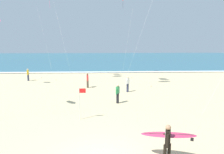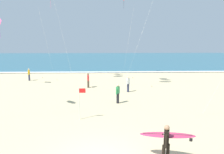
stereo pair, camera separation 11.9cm
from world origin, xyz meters
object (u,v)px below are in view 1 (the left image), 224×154
(surfer_lead, at_px, (168,138))
(lifeguard_flag, at_px, (80,100))
(bystander_yellow_top, at_px, (28,75))
(bystander_green_top, at_px, (118,93))
(bystander_red_top, at_px, (88,80))
(kite_diamond_scarlet_distant, at_px, (123,1))
(bystander_white_top, at_px, (128,84))

(surfer_lead, distance_m, lifeguard_flag, 6.25)
(bystander_yellow_top, relative_size, lifeguard_flag, 0.76)
(bystander_green_top, height_order, bystander_yellow_top, same)
(bystander_red_top, bearing_deg, bystander_yellow_top, 151.88)
(surfer_lead, xyz_separation_m, lifeguard_flag, (-4.08, 4.73, 0.22))
(kite_diamond_scarlet_distant, height_order, bystander_green_top, kite_diamond_scarlet_distant)
(surfer_lead, height_order, bystander_green_top, surfer_lead)
(bystander_white_top, height_order, lifeguard_flag, lifeguard_flag)
(bystander_red_top, relative_size, bystander_white_top, 1.00)
(bystander_yellow_top, distance_m, bystander_white_top, 13.71)
(bystander_yellow_top, bearing_deg, surfer_lead, -55.54)
(bystander_green_top, bearing_deg, bystander_yellow_top, 137.56)
(surfer_lead, distance_m, kite_diamond_scarlet_distant, 24.05)
(kite_diamond_scarlet_distant, relative_size, bystander_green_top, 7.46)
(bystander_red_top, bearing_deg, kite_diamond_scarlet_distant, 60.70)
(kite_diamond_scarlet_distant, height_order, lifeguard_flag, kite_diamond_scarlet_distant)
(kite_diamond_scarlet_distant, xyz_separation_m, lifeguard_flag, (-4.36, -17.28, -9.46))
(bystander_red_top, distance_m, lifeguard_flag, 9.03)
(bystander_green_top, height_order, bystander_red_top, same)
(bystander_yellow_top, bearing_deg, kite_diamond_scarlet_distant, 17.47)
(surfer_lead, distance_m, bystander_green_top, 8.19)
(bystander_white_top, bearing_deg, kite_diamond_scarlet_distant, 87.27)
(kite_diamond_scarlet_distant, distance_m, bystander_red_top, 13.71)
(lifeguard_flag, bearing_deg, bystander_green_top, 51.83)
(surfer_lead, xyz_separation_m, kite_diamond_scarlet_distant, (0.28, 22.01, 9.68))
(surfer_lead, bearing_deg, bystander_green_top, 100.34)
(kite_diamond_scarlet_distant, height_order, bystander_red_top, kite_diamond_scarlet_distant)
(surfer_lead, xyz_separation_m, bystander_yellow_top, (-12.37, 18.03, -0.23))
(bystander_green_top, xyz_separation_m, bystander_white_top, (1.26, 3.64, 0.00))
(surfer_lead, height_order, lifeguard_flag, lifeguard_flag)
(kite_diamond_scarlet_distant, relative_size, lifeguard_flag, 5.64)
(kite_diamond_scarlet_distant, bearing_deg, bystander_yellow_top, -162.53)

